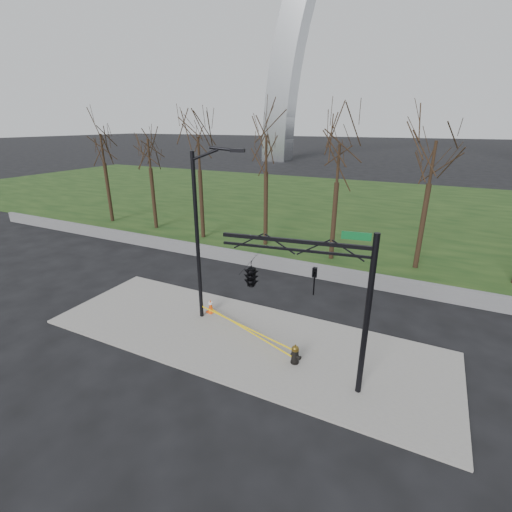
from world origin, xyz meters
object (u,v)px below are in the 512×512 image
at_px(street_light, 201,227).
at_px(traffic_cone, 211,306).
at_px(fire_hydrant, 295,355).
at_px(traffic_signal_mast, 272,276).

bearing_deg(street_light, traffic_cone, 81.52).
xyz_separation_m(fire_hydrant, street_light, (-5.23, 1.51, 4.21)).
relative_size(traffic_cone, traffic_signal_mast, 0.12).
relative_size(fire_hydrant, traffic_cone, 1.17).
distance_m(traffic_cone, traffic_signal_mast, 6.64).
bearing_deg(fire_hydrant, traffic_cone, -179.33).
height_order(fire_hydrant, traffic_cone, fire_hydrant).
height_order(fire_hydrant, traffic_signal_mast, traffic_signal_mast).
height_order(street_light, traffic_signal_mast, street_light).
height_order(traffic_cone, traffic_signal_mast, traffic_signal_mast).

